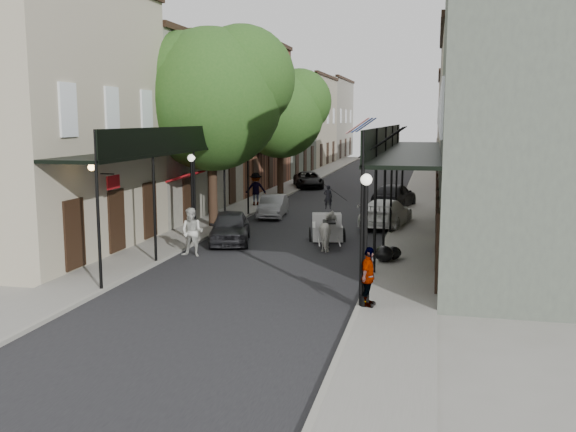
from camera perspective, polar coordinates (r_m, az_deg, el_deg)
The scene contains 24 objects.
ground at distance 20.99m, azimuth -3.89°, elevation -6.03°, with size 140.00×140.00×0.00m, color gray.
road at distance 40.21m, azimuth 4.36°, elevation 1.06°, with size 8.00×90.00×0.01m, color black.
sidewalk_left at distance 41.24m, azimuth -2.53°, elevation 1.34°, with size 2.20×90.00×0.12m, color gray.
sidewalk_right at distance 39.78m, azimuth 11.50°, elevation 0.90°, with size 2.20×90.00×0.12m, color gray.
building_row_left at distance 51.51m, azimuth -3.48°, elevation 8.58°, with size 5.00×80.00×10.50m, color #9F977F.
building_row_right at distance 49.50m, azimuth 16.21°, elevation 8.25°, with size 5.00×80.00×10.50m, color gray.
gallery_left at distance 28.51m, azimuth -9.18°, elevation 6.02°, with size 2.20×18.05×4.88m.
gallery_right at distance 26.46m, azimuth 10.54°, elevation 5.79°, with size 2.20×18.05×4.88m.
tree_near at distance 31.30m, azimuth -6.03°, elevation 10.77°, with size 7.31×6.80×9.63m.
tree_far at distance 44.77m, azimuth -0.19°, elevation 9.34°, with size 6.45×6.00×8.61m.
lamppost_right_near at distance 17.82m, azimuth 6.88°, elevation -1.96°, with size 0.32×0.32×3.71m.
lamppost_left at distance 27.51m, azimuth -8.51°, elevation 1.75°, with size 0.32×0.32×3.71m.
lamppost_right_far at distance 37.61m, azimuth 10.14°, elevation 3.55°, with size 0.32×0.32×3.71m.
horse at distance 26.15m, azimuth 3.69°, elevation -1.39°, with size 0.81×1.79×1.51m, color silver.
carriage at distance 28.44m, azimuth 3.49°, elevation -0.12°, with size 1.81×2.43×2.53m.
pedestrian_walking at distance 25.12m, azimuth -8.53°, elevation -1.44°, with size 0.92×0.72×1.90m, color #B5B5AB.
pedestrian_sidewalk_left at distance 38.78m, azimuth -2.89°, elevation 2.42°, with size 1.27×0.73×1.96m, color gray.
pedestrian_sidewalk_right at distance 18.04m, azimuth 7.14°, elevation -5.37°, with size 0.99×0.41×1.68m, color gray.
car_left_near at distance 27.67m, azimuth -5.18°, elevation -0.99°, with size 1.64×4.07×1.39m, color black.
car_left_mid at distance 34.81m, azimuth -1.35°, elevation 0.87°, with size 1.26×3.62×1.19m, color #9C9DA1.
car_left_far at distance 49.64m, azimuth 1.82°, elevation 3.24°, with size 2.06×4.46×1.24m, color black.
car_right_near at distance 32.17m, azimuth 8.67°, elevation 0.30°, with size 1.92×4.73×1.37m, color silver.
car_right_far at distance 38.76m, azimuth 9.42°, elevation 1.82°, with size 1.83×4.54×1.55m, color black.
trash_bags at distance 23.91m, azimuth 8.84°, elevation -3.31°, with size 0.96×1.11×0.59m.
Camera 1 is at (5.91, -19.42, 5.32)m, focal length 40.00 mm.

